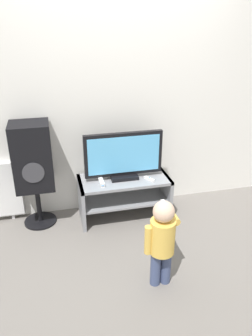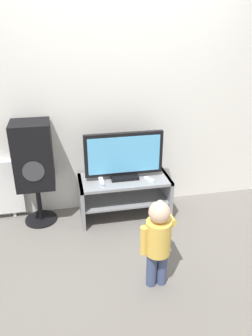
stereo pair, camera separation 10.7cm
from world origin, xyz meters
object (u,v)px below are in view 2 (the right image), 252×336
television (124,156)px  remote_primary (150,179)px  child (158,237)px  speaker_tower (33,158)px  game_console (101,182)px

television → remote_primary: bearing=-24.8°
remote_primary → child: size_ratio=0.17×
remote_primary → speaker_tower: (-1.16, 0.18, 0.27)m
television → speaker_tower: 0.91m
child → game_console: bearing=107.6°
game_console → television: bearing=19.6°
television → game_console: 0.35m
television → remote_primary: television is taller
child → remote_primary: bearing=78.6°
television → game_console: (-0.26, -0.09, -0.22)m
television → speaker_tower: (-0.91, 0.07, 0.04)m
speaker_tower → remote_primary: bearing=-8.9°
game_console → remote_primary: size_ratio=1.29×
remote_primary → child: 0.98m
television → child: 1.11m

